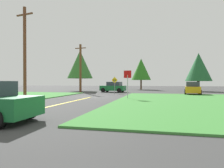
{
  "coord_description": "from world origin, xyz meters",
  "views": [
    {
      "loc": [
        6.71,
        -20.06,
        1.58
      ],
      "look_at": [
        0.96,
        4.81,
        1.33
      ],
      "focal_mm": 31.19,
      "sensor_mm": 36.0,
      "label": 1
    }
  ],
  "objects_px": {
    "car_approaching_junction": "(113,87)",
    "stop_sign": "(128,79)",
    "utility_pole_near": "(25,52)",
    "utility_pole_mid": "(80,68)",
    "pine_tree_center": "(80,64)",
    "oak_tree_left": "(141,69)",
    "car_on_crossroad": "(193,88)",
    "direction_sign": "(115,83)",
    "oak_tree_right": "(198,67)"
  },
  "relations": [
    {
      "from": "car_approaching_junction",
      "to": "stop_sign",
      "type": "bearing_deg",
      "value": 115.23
    },
    {
      "from": "utility_pole_near",
      "to": "utility_pole_mid",
      "type": "height_order",
      "value": "utility_pole_near"
    },
    {
      "from": "stop_sign",
      "to": "pine_tree_center",
      "type": "distance_m",
      "value": 17.76
    },
    {
      "from": "oak_tree_left",
      "to": "stop_sign",
      "type": "bearing_deg",
      "value": -88.57
    },
    {
      "from": "car_approaching_junction",
      "to": "utility_pole_near",
      "type": "bearing_deg",
      "value": 79.21
    },
    {
      "from": "car_on_crossroad",
      "to": "pine_tree_center",
      "type": "height_order",
      "value": "pine_tree_center"
    },
    {
      "from": "car_on_crossroad",
      "to": "direction_sign",
      "type": "relative_size",
      "value": 1.9
    },
    {
      "from": "stop_sign",
      "to": "pine_tree_center",
      "type": "xyz_separation_m",
      "value": [
        -10.49,
        14.05,
        2.84
      ]
    },
    {
      "from": "pine_tree_center",
      "to": "stop_sign",
      "type": "bearing_deg",
      "value": -53.26
    },
    {
      "from": "oak_tree_right",
      "to": "utility_pole_mid",
      "type": "bearing_deg",
      "value": -158.09
    },
    {
      "from": "utility_pole_near",
      "to": "oak_tree_left",
      "type": "distance_m",
      "value": 27.5
    },
    {
      "from": "utility_pole_mid",
      "to": "oak_tree_left",
      "type": "height_order",
      "value": "utility_pole_mid"
    },
    {
      "from": "stop_sign",
      "to": "oak_tree_right",
      "type": "relative_size",
      "value": 0.41
    },
    {
      "from": "pine_tree_center",
      "to": "oak_tree_right",
      "type": "relative_size",
      "value": 1.09
    },
    {
      "from": "stop_sign",
      "to": "direction_sign",
      "type": "distance_m",
      "value": 8.76
    },
    {
      "from": "utility_pole_near",
      "to": "utility_pole_mid",
      "type": "bearing_deg",
      "value": 91.14
    },
    {
      "from": "utility_pole_near",
      "to": "oak_tree_left",
      "type": "bearing_deg",
      "value": 73.01
    },
    {
      "from": "stop_sign",
      "to": "direction_sign",
      "type": "height_order",
      "value": "stop_sign"
    },
    {
      "from": "car_approaching_junction",
      "to": "utility_pole_near",
      "type": "height_order",
      "value": "utility_pole_near"
    },
    {
      "from": "car_on_crossroad",
      "to": "utility_pole_near",
      "type": "relative_size",
      "value": 0.54
    },
    {
      "from": "stop_sign",
      "to": "utility_pole_mid",
      "type": "bearing_deg",
      "value": -52.5
    },
    {
      "from": "car_approaching_junction",
      "to": "oak_tree_left",
      "type": "height_order",
      "value": "oak_tree_left"
    },
    {
      "from": "direction_sign",
      "to": "oak_tree_left",
      "type": "distance_m",
      "value": 15.49
    },
    {
      "from": "stop_sign",
      "to": "car_on_crossroad",
      "type": "xyz_separation_m",
      "value": [
        7.07,
        8.42,
        -1.04
      ]
    },
    {
      "from": "car_approaching_junction",
      "to": "car_on_crossroad",
      "type": "bearing_deg",
      "value": 169.56
    },
    {
      "from": "stop_sign",
      "to": "car_on_crossroad",
      "type": "distance_m",
      "value": 11.05
    },
    {
      "from": "direction_sign",
      "to": "oak_tree_right",
      "type": "bearing_deg",
      "value": 37.14
    },
    {
      "from": "car_approaching_junction",
      "to": "utility_pole_near",
      "type": "relative_size",
      "value": 0.49
    },
    {
      "from": "utility_pole_near",
      "to": "oak_tree_left",
      "type": "relative_size",
      "value": 1.25
    },
    {
      "from": "direction_sign",
      "to": "pine_tree_center",
      "type": "relative_size",
      "value": 0.32
    },
    {
      "from": "pine_tree_center",
      "to": "direction_sign",
      "type": "bearing_deg",
      "value": -37.98
    },
    {
      "from": "pine_tree_center",
      "to": "oak_tree_right",
      "type": "distance_m",
      "value": 20.41
    },
    {
      "from": "utility_pole_near",
      "to": "oak_tree_left",
      "type": "xyz_separation_m",
      "value": [
        8.04,
        26.3,
        0.06
      ]
    },
    {
      "from": "car_approaching_junction",
      "to": "oak_tree_left",
      "type": "xyz_separation_m",
      "value": [
        3.42,
        11.45,
        3.47
      ]
    },
    {
      "from": "stop_sign",
      "to": "utility_pole_mid",
      "type": "relative_size",
      "value": 0.36
    },
    {
      "from": "utility_pole_near",
      "to": "stop_sign",
      "type": "bearing_deg",
      "value": 19.52
    },
    {
      "from": "car_approaching_junction",
      "to": "utility_pole_near",
      "type": "distance_m",
      "value": 15.92
    },
    {
      "from": "utility_pole_mid",
      "to": "stop_sign",
      "type": "bearing_deg",
      "value": -49.28
    },
    {
      "from": "car_on_crossroad",
      "to": "stop_sign",
      "type": "bearing_deg",
      "value": 147.52
    },
    {
      "from": "car_approaching_junction",
      "to": "direction_sign",
      "type": "xyz_separation_m",
      "value": [
        0.99,
        -3.58,
        0.63
      ]
    },
    {
      "from": "utility_pole_near",
      "to": "direction_sign",
      "type": "distance_m",
      "value": 12.89
    },
    {
      "from": "stop_sign",
      "to": "oak_tree_left",
      "type": "relative_size",
      "value": 0.41
    },
    {
      "from": "utility_pole_near",
      "to": "pine_tree_center",
      "type": "bearing_deg",
      "value": 96.23
    },
    {
      "from": "car_on_crossroad",
      "to": "car_approaching_junction",
      "type": "relative_size",
      "value": 1.09
    },
    {
      "from": "oak_tree_left",
      "to": "direction_sign",
      "type": "bearing_deg",
      "value": -99.18
    },
    {
      "from": "stop_sign",
      "to": "oak_tree_right",
      "type": "height_order",
      "value": "oak_tree_right"
    },
    {
      "from": "oak_tree_right",
      "to": "direction_sign",
      "type": "bearing_deg",
      "value": -142.86
    },
    {
      "from": "utility_pole_mid",
      "to": "direction_sign",
      "type": "distance_m",
      "value": 6.68
    },
    {
      "from": "oak_tree_left",
      "to": "oak_tree_right",
      "type": "relative_size",
      "value": 1.0
    },
    {
      "from": "car_approaching_junction",
      "to": "direction_sign",
      "type": "height_order",
      "value": "direction_sign"
    }
  ]
}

